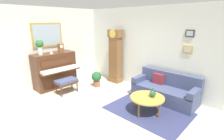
{
  "coord_description": "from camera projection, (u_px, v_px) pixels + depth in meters",
  "views": [
    {
      "loc": [
        3.28,
        -2.64,
        2.35
      ],
      "look_at": [
        -0.08,
        0.91,
        0.92
      ],
      "focal_mm": 27.27,
      "sensor_mm": 36.0,
      "label": 1
    }
  ],
  "objects": [
    {
      "name": "ground_plane",
      "position": [
        91.0,
        111.0,
        4.68
      ],
      "size": [
        6.4,
        6.0,
        0.1
      ],
      "primitive_type": "cube",
      "color": "beige"
    },
    {
      "name": "wall_left",
      "position": [
        43.0,
        48.0,
        5.99
      ],
      "size": [
        0.13,
        4.9,
        2.8
      ],
      "color": "silver",
      "rests_on": "ground_plane"
    },
    {
      "name": "wall_back",
      "position": [
        143.0,
        48.0,
        5.95
      ],
      "size": [
        5.3,
        0.13,
        2.8
      ],
      "color": "silver",
      "rests_on": "ground_plane"
    },
    {
      "name": "area_rug",
      "position": [
        148.0,
        111.0,
        4.59
      ],
      "size": [
        2.1,
        1.5,
        0.01
      ],
      "primitive_type": "cube",
      "color": "navy",
      "rests_on": "ground_plane"
    },
    {
      "name": "piano",
      "position": [
        55.0,
        70.0,
        6.1
      ],
      "size": [
        0.87,
        1.44,
        1.25
      ],
      "color": "#4C2B19",
      "rests_on": "ground_plane"
    },
    {
      "name": "piano_bench",
      "position": [
        66.0,
        82.0,
        5.61
      ],
      "size": [
        0.42,
        0.7,
        0.48
      ],
      "color": "#4C2B19",
      "rests_on": "ground_plane"
    },
    {
      "name": "grandfather_clock",
      "position": [
        115.0,
        58.0,
        6.53
      ],
      "size": [
        0.52,
        0.34,
        2.03
      ],
      "color": "brown",
      "rests_on": "ground_plane"
    },
    {
      "name": "couch",
      "position": [
        165.0,
        90.0,
        5.17
      ],
      "size": [
        1.9,
        0.8,
        0.84
      ],
      "color": "#424C70",
      "rests_on": "ground_plane"
    },
    {
      "name": "coffee_table",
      "position": [
        147.0,
        98.0,
        4.4
      ],
      "size": [
        0.88,
        0.88,
        0.45
      ],
      "color": "gold",
      "rests_on": "ground_plane"
    },
    {
      "name": "mantel_clock",
      "position": [
        61.0,
        47.0,
        6.09
      ],
      "size": [
        0.13,
        0.18,
        0.38
      ],
      "color": "brown",
      "rests_on": "piano"
    },
    {
      "name": "flower_vase",
      "position": [
        40.0,
        45.0,
        5.53
      ],
      "size": [
        0.26,
        0.26,
        0.58
      ],
      "color": "silver",
      "rests_on": "piano"
    },
    {
      "name": "teacup",
      "position": [
        51.0,
        53.0,
        5.81
      ],
      "size": [
        0.12,
        0.12,
        0.06
      ],
      "color": "white",
      "rests_on": "piano"
    },
    {
      "name": "green_jug",
      "position": [
        153.0,
        94.0,
        4.37
      ],
      "size": [
        0.17,
        0.17,
        0.24
      ],
      "color": "#234C33",
      "rests_on": "coffee_table"
    },
    {
      "name": "potted_plant",
      "position": [
        96.0,
        78.0,
        6.21
      ],
      "size": [
        0.36,
        0.36,
        0.56
      ],
      "color": "#935138",
      "rests_on": "ground_plane"
    }
  ]
}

